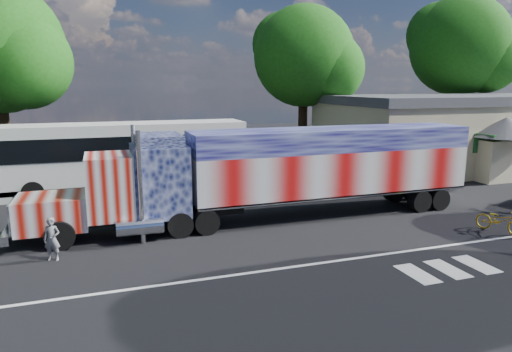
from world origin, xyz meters
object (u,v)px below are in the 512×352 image
object	(u,v)px
tree_ne_a	(306,57)
bicycle	(500,220)
coach_bus	(129,156)
semi_truck	(281,170)
tree_far_ne	(462,47)
woman	(52,239)

from	to	relation	value
tree_ne_a	bicycle	bearing A→B (deg)	-89.48
coach_bus	semi_truck	bearing A→B (deg)	-53.45
semi_truck	coach_bus	xyz separation A→B (m)	(-6.05, 8.16, -0.23)
coach_bus	tree_ne_a	xyz separation A→B (m)	(13.62, 5.86, 6.01)
semi_truck	bicycle	size ratio (longest dim) A/B	10.53
coach_bus	bicycle	bearing A→B (deg)	-43.02
coach_bus	tree_far_ne	distance (m)	31.57
woman	bicycle	distance (m)	17.26
woman	tree_far_ne	distance (m)	38.48
semi_truck	woman	xyz separation A→B (m)	(-9.31, -2.10, -1.46)
semi_truck	tree_far_ne	size ratio (longest dim) A/B	1.47
semi_truck	tree_far_ne	world-z (taller)	tree_far_ne
coach_bus	woman	xyz separation A→B (m)	(-3.26, -10.26, -1.23)
bicycle	tree_far_ne	xyz separation A→B (m)	(15.97, 20.42, 8.78)
coach_bus	woman	bearing A→B (deg)	-107.63
semi_truck	tree_far_ne	distance (m)	29.31
semi_truck	bicycle	world-z (taller)	semi_truck
coach_bus	woman	world-z (taller)	coach_bus
semi_truck	bicycle	bearing A→B (deg)	-31.32
coach_bus	woman	size ratio (longest dim) A/B	8.68
woman	bicycle	size ratio (longest dim) A/B	0.79
woman	tree_ne_a	size ratio (longest dim) A/B	0.13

